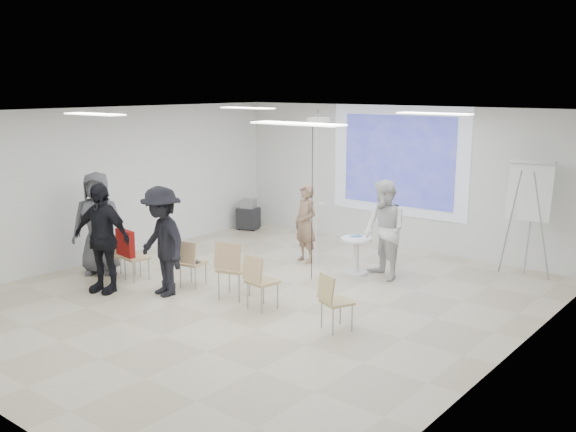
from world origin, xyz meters
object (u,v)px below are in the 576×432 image
Objects in this scene: chair_left_mid at (133,255)px; audience_mid at (162,234)px; player_left at (306,219)px; chair_left_inner at (190,260)px; pedestal_table at (356,253)px; chair_right_inner at (259,278)px; audience_outer at (98,217)px; audience_left at (101,230)px; chair_right_far at (333,298)px; av_cart at (248,215)px; flipchart_easel at (530,192)px; laptop at (194,261)px; chair_far_left at (120,252)px; chair_center at (231,265)px; player_right at (384,225)px.

audience_mid reaches higher than chair_left_mid.
chair_left_mid is (-1.62, -2.91, -0.39)m from player_left.
chair_left_inner is at bearing 28.27° from chair_left_mid.
pedestal_table is 0.82× the size of chair_right_inner.
audience_left is at bearing -73.46° from audience_outer.
player_left is at bearing 157.20° from chair_right_far.
av_cart is at bearing 141.41° from chair_right_inner.
flipchart_easel is at bearing 39.29° from player_left.
audience_outer is at bearing -170.25° from audience_mid.
audience_outer is at bearing -142.14° from pedestal_table.
chair_left_mid is 0.98× the size of chair_left_inner.
audience_mid reaches higher than av_cart.
audience_outer is (-1.95, -0.46, 0.57)m from chair_left_inner.
audience_outer is (-0.87, -0.08, 0.58)m from chair_left_mid.
chair_left_mid reaches higher than av_cart.
chair_right_inner reaches higher than chair_left_inner.
player_left is 5.75× the size of laptop.
chair_left_mid is 4.52m from av_cart.
chair_far_left is 0.84× the size of chair_center.
audience_outer is (-0.97, 0.61, -0.01)m from audience_left.
laptop is at bearing 99.51° from audience_mid.
chair_far_left is 7.39m from flipchart_easel.
player_right is 6.53× the size of laptop.
flipchart_easel is at bearing -4.11° from audience_outer.
chair_far_left is 2.42m from chair_center.
player_right reaches higher than laptop.
chair_center is at bearing 18.51° from chair_left_mid.
chair_right_inner is (3.06, 0.30, 0.03)m from chair_far_left.
laptop is at bearing 32.68° from chair_left_mid.
laptop is (-0.56, -2.44, -0.43)m from player_left.
pedestal_table is 4.51m from audience_left.
laptop is (-2.31, -2.44, -0.54)m from player_right.
chair_center is at bearing -70.10° from av_cart.
chair_left_inner is 6.09m from flipchart_easel.
chair_right_inner is (2.74, 0.26, 0.04)m from chair_left_mid.
audience_outer is at bearing -146.66° from flipchart_easel.
chair_left_inner is 1.00m from chair_center.
chair_right_far is at bearing 12.51° from chair_left_mid.
player_left is 0.84× the size of audience_mid.
player_right reaches higher than chair_right_far.
player_left is 3.65m from chair_right_far.
chair_left_mid is 0.38× the size of audience_left.
chair_right_inner is 0.41× the size of audience_left.
chair_left_inner is 0.85× the size of chair_center.
player_left reaches higher than chair_left_inner.
player_right is at bearing -142.20° from flipchart_easel.
chair_right_inner is at bearing -36.10° from audience_outer.
av_cart is (-4.59, 1.44, -0.65)m from player_right.
chair_right_inner is (0.67, -0.10, -0.06)m from chair_center.
player_left is 0.82× the size of audience_outer.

